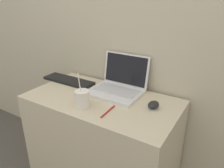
{
  "coord_description": "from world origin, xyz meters",
  "views": [
    {
      "loc": [
        0.75,
        -0.8,
        1.43
      ],
      "look_at": [
        0.04,
        0.35,
        0.86
      ],
      "focal_mm": 35.0,
      "sensor_mm": 36.0,
      "label": 1
    }
  ],
  "objects_px": {
    "laptop": "(119,85)",
    "drink_cup": "(82,99)",
    "computer_mouse": "(153,105)",
    "external_keyboard": "(69,81)",
    "pen": "(108,111)"
  },
  "relations": [
    {
      "from": "laptop",
      "to": "drink_cup",
      "type": "relative_size",
      "value": 1.58
    },
    {
      "from": "laptop",
      "to": "computer_mouse",
      "type": "bearing_deg",
      "value": -17.7
    },
    {
      "from": "external_keyboard",
      "to": "laptop",
      "type": "bearing_deg",
      "value": 7.0
    },
    {
      "from": "laptop",
      "to": "external_keyboard",
      "type": "distance_m",
      "value": 0.43
    },
    {
      "from": "pen",
      "to": "external_keyboard",
      "type": "bearing_deg",
      "value": 155.85
    },
    {
      "from": "external_keyboard",
      "to": "pen",
      "type": "distance_m",
      "value": 0.57
    },
    {
      "from": "external_keyboard",
      "to": "pen",
      "type": "height_order",
      "value": "external_keyboard"
    },
    {
      "from": "drink_cup",
      "to": "pen",
      "type": "bearing_deg",
      "value": 10.08
    },
    {
      "from": "drink_cup",
      "to": "external_keyboard",
      "type": "distance_m",
      "value": 0.45
    },
    {
      "from": "computer_mouse",
      "to": "external_keyboard",
      "type": "height_order",
      "value": "computer_mouse"
    },
    {
      "from": "laptop",
      "to": "pen",
      "type": "height_order",
      "value": "laptop"
    },
    {
      "from": "drink_cup",
      "to": "pen",
      "type": "relative_size",
      "value": 1.41
    },
    {
      "from": "laptop",
      "to": "external_keyboard",
      "type": "xyz_separation_m",
      "value": [
        -0.43,
        -0.05,
        -0.04
      ]
    },
    {
      "from": "laptop",
      "to": "computer_mouse",
      "type": "distance_m",
      "value": 0.32
    },
    {
      "from": "pen",
      "to": "laptop",
      "type": "bearing_deg",
      "value": 108.17
    }
  ]
}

